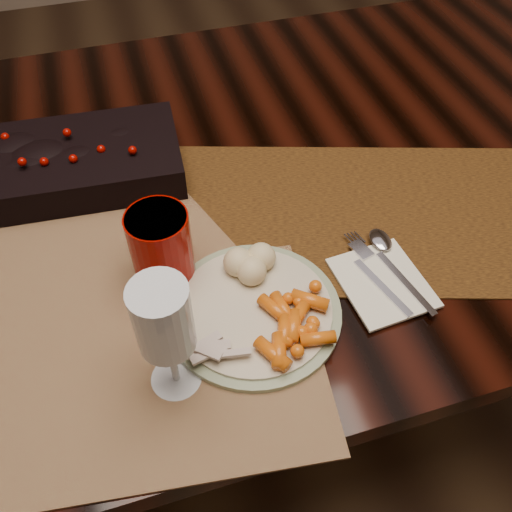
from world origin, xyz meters
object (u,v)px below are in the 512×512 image
object	(u,v)px
turkey_shreds	(216,348)
napkin	(382,282)
placemat_main	(147,362)
dining_table	(231,299)
baby_carrots	(288,324)
wine_glass	(168,340)
dinner_plate	(254,311)
mashed_potatoes	(248,260)
red_cup	(161,248)
centerpiece	(62,160)

from	to	relation	value
turkey_shreds	napkin	world-z (taller)	turkey_shreds
placemat_main	turkey_shreds	size ratio (longest dim) A/B	6.02
dining_table	baby_carrots	world-z (taller)	baby_carrots
dining_table	wine_glass	bearing A→B (deg)	-112.90
dinner_plate	baby_carrots	world-z (taller)	baby_carrots
placemat_main	mashed_potatoes	bearing A→B (deg)	37.02
dinner_plate	napkin	bearing A→B (deg)	-0.98
napkin	red_cup	world-z (taller)	red_cup
baby_carrots	wine_glass	distance (m)	0.17
dinner_plate	centerpiece	bearing A→B (deg)	121.74
dining_table	placemat_main	xyz separation A→B (m)	(-0.19, -0.33, 0.38)
dining_table	dinner_plate	distance (m)	0.49
baby_carrots	red_cup	size ratio (longest dim) A/B	0.94
mashed_potatoes	napkin	bearing A→B (deg)	-20.15
centerpiece	turkey_shreds	size ratio (longest dim) A/B	5.22
dining_table	wine_glass	distance (m)	0.62
baby_carrots	mashed_potatoes	distance (m)	0.11
mashed_potatoes	napkin	world-z (taller)	mashed_potatoes
placemat_main	wine_glass	size ratio (longest dim) A/B	2.43
baby_carrots	mashed_potatoes	bearing A→B (deg)	101.56
napkin	mashed_potatoes	bearing A→B (deg)	155.41
dining_table	mashed_potatoes	xyz separation A→B (m)	(-0.03, -0.24, 0.42)
placemat_main	napkin	bearing A→B (deg)	11.60
dining_table	wine_glass	xyz separation A→B (m)	(-0.16, -0.37, 0.47)
placemat_main	dinner_plate	world-z (taller)	dinner_plate
centerpiece	dinner_plate	bearing A→B (deg)	-58.26
centerpiece	dining_table	bearing A→B (deg)	-12.41
centerpiece	mashed_potatoes	bearing A→B (deg)	-51.98
red_cup	wine_glass	bearing A→B (deg)	-96.52
dining_table	napkin	size ratio (longest dim) A/B	13.37
turkey_shreds	wine_glass	world-z (taller)	wine_glass
turkey_shreds	red_cup	bearing A→B (deg)	103.15
dining_table	turkey_shreds	xyz separation A→B (m)	(-0.10, -0.36, 0.40)
dinner_plate	mashed_potatoes	size ratio (longest dim) A/B	2.80
dining_table	placemat_main	size ratio (longest dim) A/B	4.04
dinner_plate	turkey_shreds	xyz separation A→B (m)	(-0.07, -0.05, 0.02)
placemat_main	mashed_potatoes	xyz separation A→B (m)	(0.16, 0.09, 0.04)
dining_table	centerpiece	size ratio (longest dim) A/B	4.65
red_cup	wine_glass	size ratio (longest dim) A/B	0.64
turkey_shreds	red_cup	xyz separation A→B (m)	(-0.04, 0.15, 0.04)
dining_table	baby_carrots	xyz separation A→B (m)	(-0.00, -0.35, 0.40)
centerpiece	wine_glass	size ratio (longest dim) A/B	2.11
baby_carrots	red_cup	distance (m)	0.20
turkey_shreds	red_cup	distance (m)	0.16
centerpiece	wine_glass	world-z (taller)	wine_glass
centerpiece	mashed_potatoes	world-z (taller)	centerpiece
dining_table	mashed_potatoes	world-z (taller)	mashed_potatoes
dinner_plate	baby_carrots	bearing A→B (deg)	-54.71
baby_carrots	wine_glass	world-z (taller)	wine_glass
dinner_plate	wine_glass	size ratio (longest dim) A/B	1.30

